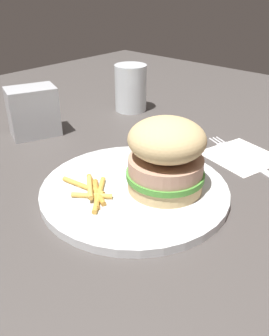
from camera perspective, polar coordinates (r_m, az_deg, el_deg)
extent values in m
plane|color=#47423F|center=(0.49, 1.79, -5.78)|extent=(1.60, 1.60, 0.00)
cylinder|color=silver|center=(0.51, 0.00, -3.55)|extent=(0.27, 0.27, 0.01)
cylinder|color=tan|center=(0.50, 4.91, -2.31)|extent=(0.10, 0.10, 0.02)
cylinder|color=#4C9338|center=(0.49, 4.98, -1.00)|extent=(0.11, 0.11, 0.01)
cylinder|color=tan|center=(0.49, 5.05, 0.50)|extent=(0.10, 0.10, 0.02)
ellipsoid|color=tan|center=(0.47, 5.25, 4.63)|extent=(0.10, 0.10, 0.06)
cylinder|color=#E5B251|center=(0.48, -6.91, -4.43)|extent=(0.04, 0.05, 0.01)
cylinder|color=gold|center=(0.50, -6.25, -3.39)|extent=(0.04, 0.07, 0.01)
cylinder|color=gold|center=(0.49, -6.20, -4.15)|extent=(0.05, 0.06, 0.01)
cylinder|color=gold|center=(0.48, -5.73, -4.24)|extent=(0.07, 0.06, 0.01)
cylinder|color=gold|center=(0.51, -8.29, -2.89)|extent=(0.02, 0.07, 0.01)
cylinder|color=#E5B251|center=(0.49, -7.21, -3.09)|extent=(0.04, 0.05, 0.01)
cube|color=white|center=(0.64, 16.84, 1.87)|extent=(0.13, 0.13, 0.00)
cube|color=silver|center=(0.62, 18.62, 0.84)|extent=(0.06, 0.11, 0.00)
cube|color=silver|center=(0.67, 14.74, 3.54)|extent=(0.04, 0.04, 0.00)
cylinder|color=silver|center=(0.70, 13.77, 4.68)|extent=(0.01, 0.03, 0.00)
cylinder|color=silver|center=(0.69, 13.23, 4.59)|extent=(0.01, 0.03, 0.00)
cylinder|color=silver|center=(0.69, 12.68, 4.49)|extent=(0.01, 0.03, 0.00)
cylinder|color=silver|center=(0.82, -0.62, 12.78)|extent=(0.07, 0.07, 0.10)
cylinder|color=silver|center=(0.83, -0.62, 12.01)|extent=(0.07, 0.07, 0.08)
cube|color=#B7BABF|center=(0.71, -16.02, 8.72)|extent=(0.11, 0.09, 0.09)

